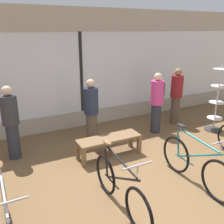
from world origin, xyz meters
name	(u,v)px	position (x,y,z in m)	size (l,w,h in m)	color
ground_plane	(151,186)	(0.00, 0.00, 0.00)	(24.00, 24.00, 0.00)	brown
shop_back_wall	(81,69)	(0.00, 3.34, 1.64)	(12.00, 0.08, 3.20)	#B2A893
bicycle_far_left	(8,222)	(-2.35, -0.23, 0.37)	(0.46, 1.72, 1.01)	black
bicycle_left	(120,188)	(-0.78, -0.26, 0.38)	(0.46, 1.69, 1.02)	black
bicycle_right	(195,164)	(0.72, -0.29, 0.40)	(0.46, 1.73, 1.04)	black
accessory_rack	(216,105)	(3.08, 1.36, 0.73)	(0.48, 0.48, 1.78)	#333333
display_bench	(109,141)	(-0.15, 1.34, 0.36)	(1.40, 0.44, 0.44)	brown
customer_near_rack	(157,101)	(1.58, 1.99, 0.87)	(0.56, 0.52, 1.61)	#2D2D38
customer_by_window	(11,122)	(-2.00, 2.22, 0.83)	(0.43, 0.43, 1.59)	#2D2D38
customer_mid_floor	(91,111)	(-0.24, 2.09, 0.83)	(0.39, 0.39, 1.59)	brown
customer_near_bench	(176,95)	(2.49, 2.28, 0.85)	(0.47, 0.47, 1.62)	brown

